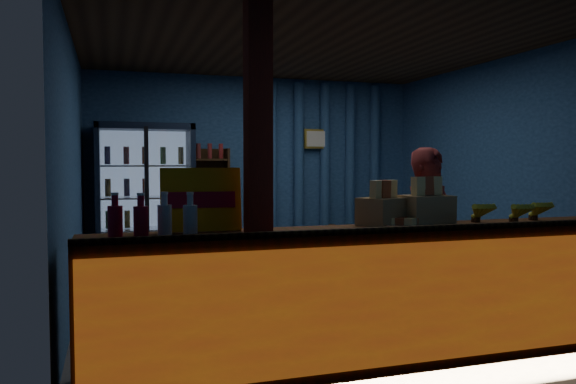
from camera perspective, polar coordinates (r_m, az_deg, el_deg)
name	(u,v)px	position (r m, az deg, el deg)	size (l,w,h in m)	color
ground	(310,298)	(5.97, 2.24, -10.68)	(4.60, 4.60, 0.00)	#515154
room_walls	(310,147)	(5.80, 2.28, 4.56)	(4.60, 4.60, 4.60)	navy
counter	(401,293)	(4.16, 11.38, -10.03)	(4.40, 0.57, 0.99)	brown
support_post	(258,180)	(3.67, -3.05, 1.27)	(0.16, 0.16, 2.60)	maroon
beverage_cooler	(145,200)	(7.40, -14.31, -0.79)	(1.20, 0.62, 1.90)	black
bottle_shelf	(209,208)	(7.64, -7.98, -1.65)	(0.50, 0.28, 1.60)	#3E2B13
curtain_folds	(325,170)	(8.15, 3.76, 2.22)	(1.74, 0.14, 2.50)	navy
framed_picture	(316,139)	(8.07, 2.89, 5.41)	(0.36, 0.04, 0.28)	gold
shopkeeper	(430,241)	(4.79, 14.23, -4.81)	(0.56, 0.37, 1.54)	maroon
green_chair	(380,248)	(7.62, 9.35, -5.64)	(0.58, 0.59, 0.54)	#52A563
side_table	(332,250)	(7.53, 4.48, -5.89)	(0.63, 0.53, 0.59)	#3E2B13
yellow_sign	(201,200)	(3.79, -8.82, -0.77)	(0.54, 0.14, 0.43)	#F2B00C
soda_bottles	(153,220)	(3.48, -13.55, -2.79)	(0.52, 0.17, 0.28)	#A80B25
snack_box_left	(426,208)	(4.28, 13.86, -1.56)	(0.34, 0.29, 0.36)	#9B834B
snack_box_centre	(382,209)	(4.17, 9.55, -1.75)	(0.39, 0.37, 0.33)	#9B834B
pastry_tray	(404,223)	(4.15, 11.74, -3.11)	(0.41, 0.41, 0.07)	silver
banana_bunches	(511,211)	(4.68, 21.75, -1.81)	(0.78, 0.30, 0.17)	gold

